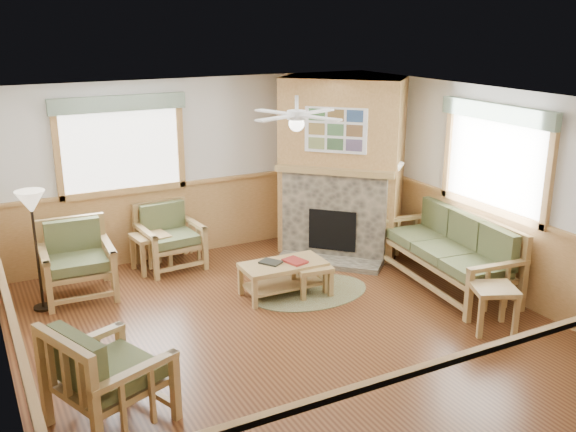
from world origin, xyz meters
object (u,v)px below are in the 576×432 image
armchair_back_left (77,261)px  floor_lamp_left (37,251)px  sofa (447,251)px  armchair_back_right (170,237)px  armchair_left (109,373)px  end_table_sofa (492,308)px  floor_lamp_right (390,211)px  end_table_chairs (151,252)px  footstool (312,279)px  coffee_table (283,278)px

armchair_back_left → floor_lamp_left: (-0.49, -0.18, 0.28)m
sofa → floor_lamp_left: (-5.03, 1.80, 0.28)m
armchair_back_right → armchair_left: bearing=-120.4°
sofa → end_table_sofa: sofa is taller
armchair_back_right → floor_lamp_right: (3.07, -1.20, 0.29)m
floor_lamp_right → end_table_chairs: bearing=160.4°
sofa → armchair_back_right: (-3.13, 2.43, -0.03)m
end_table_sofa → floor_lamp_right: size_ratio=0.37×
end_table_chairs → sofa: bearing=-35.3°
footstool → floor_lamp_left: (-3.25, 1.18, 0.57)m
coffee_table → end_table_sofa: size_ratio=2.02×
armchair_left → end_table_sofa: 4.40m
coffee_table → end_table_sofa: bearing=-48.7°
armchair_back_left → end_table_chairs: size_ratio=1.81×
sofa → end_table_sofa: (-0.42, -1.28, -0.22)m
sofa → end_table_chairs: (-3.43, 2.43, -0.22)m
armchair_left → floor_lamp_left: bearing=-16.6°
footstool → floor_lamp_left: bearing=160.0°
armchair_back_left → footstool: size_ratio=2.10×
coffee_table → end_table_chairs: (-1.31, 1.66, 0.05)m
coffee_table → floor_lamp_left: size_ratio=0.71×
armchair_back_left → armchair_left: 3.01m
sofa → end_table_sofa: size_ratio=3.94×
armchair_back_right → floor_lamp_left: floor_lamp_left is taller
armchair_left → coffee_table: 3.24m
floor_lamp_left → sofa: bearing=-19.7°
end_table_sofa → footstool: end_table_sofa is taller
armchair_left → floor_lamp_left: (-0.23, 2.82, 0.28)m
armchair_back_right → end_table_sofa: size_ratio=1.69×
armchair_back_right → armchair_left: (-1.67, -3.45, 0.04)m
coffee_table → end_table_chairs: bearing=130.0°
sofa → armchair_left: armchair_left is taller
armchair_back_left → sofa: bearing=-20.7°
armchair_left → end_table_sofa: armchair_left is taller
armchair_back_left → floor_lamp_right: bearing=-6.7°
floor_lamp_left → floor_lamp_right: bearing=-6.6°
floor_lamp_left → coffee_table: bearing=-19.5°
end_table_sofa → armchair_back_left: bearing=141.6°
end_table_chairs → end_table_sofa: end_table_sofa is taller
end_table_sofa → footstool: size_ratio=1.17×
floor_lamp_left → floor_lamp_right: (4.96, -0.57, -0.03)m
sofa → floor_lamp_right: (-0.06, 1.23, 0.25)m
footstool → floor_lamp_right: size_ratio=0.31×
armchair_back_right → floor_lamp_left: (-1.90, -0.63, 0.31)m
footstool → sofa: bearing=-19.2°
armchair_back_right → coffee_table: bearing=-63.2°
armchair_back_left → armchair_back_right: (1.40, 0.45, -0.03)m
armchair_back_left → armchair_back_right: bearing=20.7°
armchair_back_left → floor_lamp_left: floor_lamp_left is taller
coffee_table → floor_lamp_left: floor_lamp_left is taller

